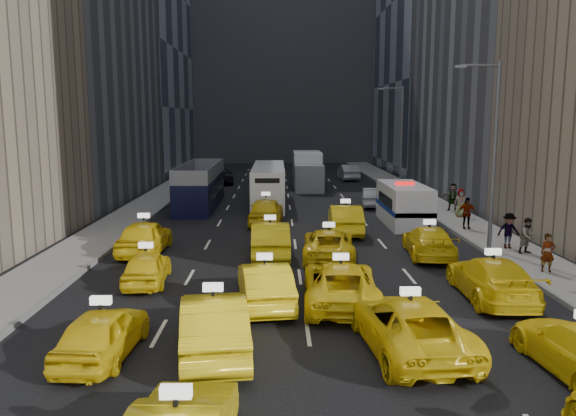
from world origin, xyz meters
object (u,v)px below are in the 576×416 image
nypd_van (404,205)px  city_bus (269,185)px  box_truck (308,171)px  double_decker (200,186)px  pedestrian_0 (548,253)px

nypd_van → city_bus: size_ratio=0.55×
nypd_van → box_truck: size_ratio=0.84×
double_decker → city_bus: double_decker is taller
box_truck → city_bus: bearing=-108.3°
city_bus → pedestrian_0: size_ratio=7.08×
city_bus → box_truck: (3.43, 8.95, 0.22)m
nypd_van → box_truck: box_truck is taller
double_decker → city_bus: size_ratio=0.96×
nypd_van → box_truck: 18.12m
nypd_van → city_bus: 11.92m
pedestrian_0 → nypd_van: bearing=113.4°
nypd_van → box_truck: bearing=109.4°
city_bus → box_truck: bearing=75.5°
city_bus → double_decker: bearing=-157.7°
double_decker → city_bus: 5.15m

